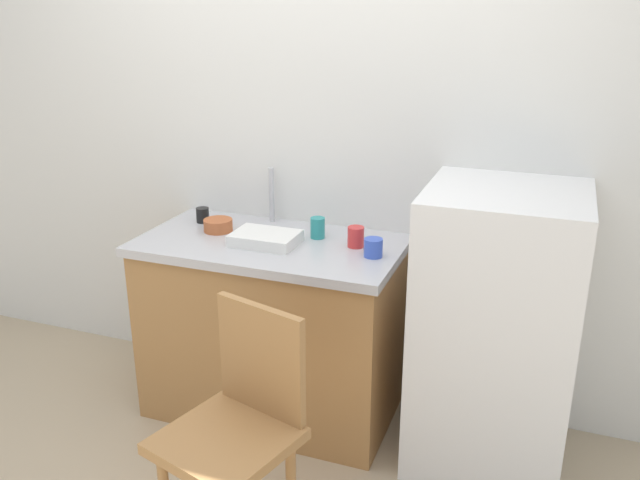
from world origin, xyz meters
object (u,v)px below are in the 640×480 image
refrigerator (495,330)px  cup_black (203,215)px  dish_tray (265,238)px  cup_red (356,237)px  terracotta_bowl (218,225)px  cup_teal (318,228)px  chair (238,425)px  cup_blue (373,248)px

refrigerator → cup_black: bearing=174.8°
dish_tray → cup_red: bearing=15.2°
dish_tray → cup_black: size_ratio=3.98×
terracotta_bowl → cup_teal: bearing=8.9°
chair → cup_blue: 0.91m
dish_tray → terracotta_bowl: bearing=163.5°
terracotta_bowl → dish_tray: bearing=-16.5°
refrigerator → chair: bearing=-132.1°
chair → cup_teal: cup_teal is taller
chair → terracotta_bowl: bearing=137.5°
refrigerator → cup_red: bearing=174.5°
dish_tray → cup_blue: (0.48, 0.02, 0.01)m
cup_blue → cup_black: 0.90m
dish_tray → cup_blue: bearing=1.9°
chair → cup_black: cup_black is taller
chair → cup_black: (-0.65, 0.94, 0.38)m
chair → dish_tray: bearing=123.9°
chair → dish_tray: dish_tray is taller
terracotta_bowl → cup_black: (-0.13, 0.09, 0.01)m
chair → cup_red: size_ratio=10.09×
chair → cup_red: (0.13, 0.88, 0.39)m
refrigerator → cup_black: 1.43m
terracotta_bowl → cup_red: (0.65, 0.02, 0.02)m
dish_tray → cup_black: cup_black is taller
dish_tray → cup_red: 0.39m
refrigerator → chair: 1.11m
refrigerator → cup_red: (-0.61, 0.06, 0.31)m
dish_tray → terracotta_bowl: terracotta_bowl is taller
cup_teal → cup_red: size_ratio=1.05×
cup_teal → cup_red: bearing=-14.6°
cup_blue → refrigerator: bearing=3.1°
chair → cup_teal: (-0.06, 0.93, 0.39)m
refrigerator → cup_blue: (-0.51, -0.03, 0.30)m
terracotta_bowl → cup_blue: cup_blue is taller
cup_teal → cup_blue: 0.32m
chair → cup_blue: cup_blue is taller
cup_blue → cup_black: size_ratio=1.11×
refrigerator → cup_black: size_ratio=16.63×
terracotta_bowl → chair: bearing=-58.6°
refrigerator → dish_tray: bearing=-177.5°
cup_black → cup_blue: bearing=-9.9°
cup_teal → cup_red: cup_teal is taller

